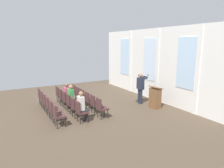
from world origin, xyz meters
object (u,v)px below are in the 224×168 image
object	(u,v)px
chair_r1_c2	(66,99)
chair_r2_c5	(58,114)
audience_r1_c5	(82,105)
chair_r2_c2	(47,102)
chair_r0_c3	(89,100)
audience_r1_c2	(68,95)
chair_r1_c1	(63,96)
chair_r2_c1	(44,98)
chair_r1_c4	(75,106)
chair_r0_c0	(76,91)
chair_r1_c3	(71,102)
chair_r1_c5	(81,110)
chair_r2_c3	(50,105)
lectern	(155,98)
chair_r2_c0	(42,96)
chair_r0_c4	(95,103)
chair_r0_c5	(101,107)
mic_stand	(138,95)
chair_r1_c0	(59,93)
chair_r0_c2	(84,97)
audience_r1_c3	(72,97)
chair_r2_c4	(54,109)
speaker	(141,86)
chair_r0_c1	(80,94)

from	to	relation	value
chair_r1_c2	chair_r2_c5	world-z (taller)	same
audience_r1_c5	chair_r2_c2	size ratio (longest dim) A/B	1.43
chair_r0_c3	audience_r1_c2	xyz separation A→B (m)	(-0.66, -0.88, 0.21)
chair_r1_c1	chair_r2_c1	world-z (taller)	same
chair_r1_c4	chair_r2_c5	world-z (taller)	same
chair_r0_c0	chair_r1_c3	distance (m)	2.21
chair_r2_c2	chair_r0_c0	bearing A→B (deg)	124.53
chair_r1_c5	chair_r2_c3	distance (m)	1.64
lectern	chair_r1_c1	size ratio (longest dim) A/B	1.23
chair_r1_c3	chair_r2_c1	distance (m)	1.64
chair_r0_c0	chair_r2_c0	world-z (taller)	same
chair_r0_c4	chair_r0_c5	distance (m)	0.66
mic_stand	chair_r1_c0	size ratio (longest dim) A/B	1.65
chair_r0_c2	audience_r1_c3	bearing A→B (deg)	-53.17
mic_stand	chair_r0_c5	distance (m)	3.36
chair_r1_c1	chair_r1_c2	size ratio (longest dim) A/B	1.00
chair_r0_c5	chair_r1_c2	bearing A→B (deg)	-154.15
chair_r0_c0	chair_r0_c5	bearing A→B (deg)	0.00
audience_r1_c2	audience_r1_c3	world-z (taller)	audience_r1_c3
chair_r1_c1	chair_r1_c5	world-z (taller)	same
chair_r0_c5	chair_r2_c1	world-z (taller)	same
chair_r0_c2	chair_r2_c4	size ratio (longest dim) A/B	1.00
chair_r0_c3	chair_r1_c3	distance (m)	0.96
chair_r1_c2	chair_r2_c5	bearing A→B (deg)	-25.85
speaker	chair_r0_c3	distance (m)	2.96
mic_stand	chair_r2_c3	distance (m)	4.99
audience_r1_c3	audience_r1_c2	bearing A→B (deg)	179.84
mic_stand	chair_r1_c2	world-z (taller)	mic_stand
audience_r1_c5	chair_r2_c3	bearing A→B (deg)	-141.80
chair_r0_c0	audience_r1_c3	bearing A→B (deg)	-23.99
chair_r1_c0	chair_r2_c0	xyz separation A→B (m)	(0.00, -0.96, 0.00)
lectern	chair_r0_c1	xyz separation A→B (m)	(-2.74, -3.07, -0.02)
chair_r0_c2	chair_r0_c5	world-z (taller)	same
chair_r0_c0	chair_r0_c1	distance (m)	0.66
mic_stand	chair_r1_c4	distance (m)	4.09
chair_r0_c2	chair_r1_c4	bearing A→B (deg)	-36.00
chair_r1_c1	chair_r2_c5	world-z (taller)	same
chair_r0_c5	chair_r0_c2	bearing A→B (deg)	180.00
chair_r1_c5	chair_r2_c1	world-z (taller)	same
speaker	chair_r1_c5	bearing A→B (deg)	-76.70
chair_r0_c4	chair_r0_c5	xyz separation A→B (m)	(0.66, 0.00, 0.00)
speaker	chair_r1_c3	distance (m)	3.91
audience_r1_c5	audience_r1_c2	bearing A→B (deg)	179.99
lectern	audience_r1_c3	bearing A→B (deg)	-109.65
chair_r1_c1	chair_r2_c1	size ratio (longest dim) A/B	1.00
chair_r1_c4	audience_r1_c5	distance (m)	0.70
chair_r0_c3	chair_r0_c4	distance (m)	0.66
mic_stand	chair_r2_c2	distance (m)	5.03
chair_r0_c3	chair_r2_c3	size ratio (longest dim) A/B	1.00
chair_r1_c2	chair_r2_c0	distance (m)	1.64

